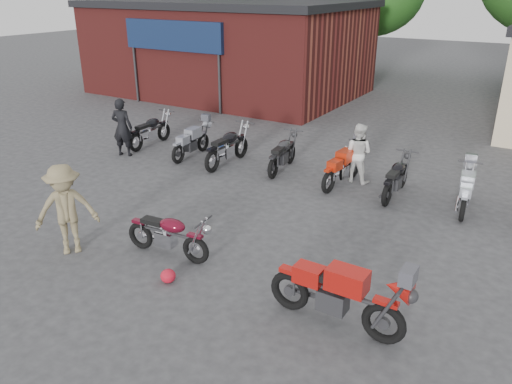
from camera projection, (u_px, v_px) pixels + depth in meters
The scene contains 16 objects.
ground at pixel (207, 264), 9.57m from camera, with size 90.00×90.00×0.00m, color #363639.
brick_building at pixel (229, 50), 24.15m from camera, with size 12.00×8.00×4.00m, color maroon.
tree_1 at pixel (369, 8), 27.85m from camera, with size 5.92×5.92×7.40m, color #194913, non-canonical shape.
vintage_motorcycle at pixel (168, 232), 9.65m from camera, with size 1.82×0.60×1.05m, color #570A1B, non-canonical shape.
sportbike at pixel (338, 291), 7.61m from camera, with size 2.18×0.72×1.26m, color #B7140F, non-canonical shape.
helmet at pixel (168, 276), 8.94m from camera, with size 0.28×0.28×0.26m, color red.
person_dark at pixel (122, 127), 15.31m from camera, with size 0.65×0.43×1.79m, color black.
person_light at pixel (358, 153), 13.28m from camera, with size 0.78×0.61×1.61m, color silver.
person_tan at pixel (66, 210), 9.68m from camera, with size 1.19×0.68×1.84m, color olive.
row_bike_0 at pixel (151, 129), 16.37m from camera, with size 1.94×0.64×1.13m, color black, non-canonical shape.
row_bike_1 at pixel (191, 140), 15.30m from camera, with size 1.85×0.61×1.07m, color gray, non-canonical shape.
row_bike_2 at pixel (228, 145), 14.63m from camera, with size 2.08×0.69×1.21m, color black, non-canonical shape.
row_bike_3 at pixel (283, 152), 14.17m from camera, with size 1.90×0.63×1.10m, color #262628, non-canonical shape.
row_bike_4 at pixel (343, 165), 13.14m from camera, with size 1.93×0.64×1.12m, color red, non-canonical shape.
row_bike_5 at pixel (396, 176), 12.43m from camera, with size 1.87×0.62×1.08m, color black, non-canonical shape.
row_bike_6 at pixel (466, 189), 11.69m from camera, with size 1.81×0.60×1.05m, color #9B9FA9, non-canonical shape.
Camera 1 is at (5.15, -6.57, 4.97)m, focal length 35.00 mm.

